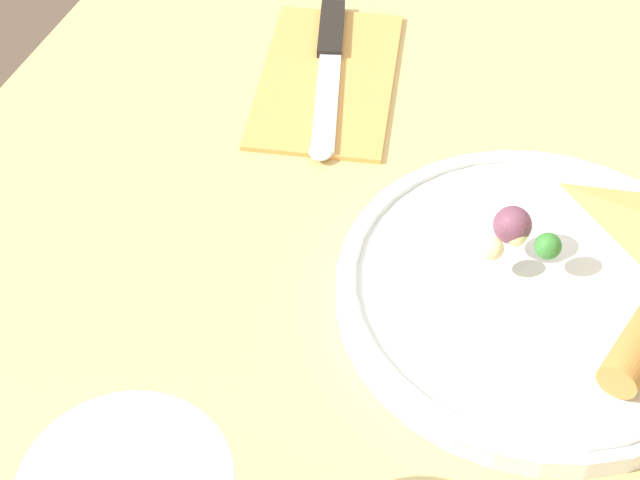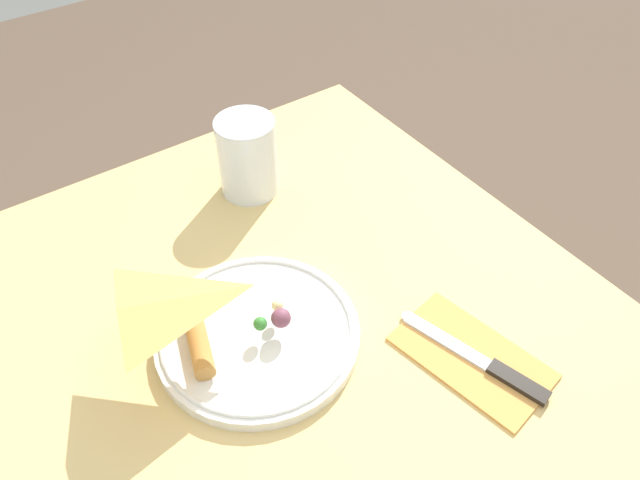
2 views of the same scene
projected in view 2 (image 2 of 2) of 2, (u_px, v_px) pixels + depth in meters
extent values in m
cube|color=#DBB770|center=(324.00, 431.00, 0.69)|extent=(1.12, 0.86, 0.03)
cube|color=brown|center=(331.00, 255.00, 1.41)|extent=(0.06, 0.06, 0.74)
cylinder|color=white|center=(256.00, 336.00, 0.76)|extent=(0.25, 0.25, 0.02)
torus|color=white|center=(256.00, 331.00, 0.75)|extent=(0.23, 0.23, 0.01)
pyramid|color=#DBA351|center=(260.00, 325.00, 0.74)|extent=(0.14, 0.17, 0.02)
cylinder|color=#C68942|center=(198.00, 340.00, 0.73)|extent=(0.10, 0.05, 0.02)
sphere|color=#388433|center=(260.00, 324.00, 0.73)|extent=(0.02, 0.02, 0.02)
sphere|color=#EFDB93|center=(277.00, 318.00, 0.73)|extent=(0.01, 0.01, 0.01)
sphere|color=#388433|center=(282.00, 319.00, 0.73)|extent=(0.01, 0.01, 0.01)
sphere|color=#EFDB93|center=(277.00, 305.00, 0.75)|extent=(0.01, 0.01, 0.01)
sphere|color=#7A4256|center=(281.00, 318.00, 0.73)|extent=(0.02, 0.02, 0.02)
cylinder|color=white|center=(247.00, 157.00, 0.92)|extent=(0.09, 0.09, 0.12)
cylinder|color=white|center=(248.00, 167.00, 0.93)|extent=(0.08, 0.08, 0.08)
torus|color=white|center=(244.00, 123.00, 0.88)|extent=(0.09, 0.09, 0.00)
cube|color=#E59E4C|center=(472.00, 357.00, 0.74)|extent=(0.20, 0.13, 0.00)
cube|color=black|center=(518.00, 382.00, 0.71)|extent=(0.08, 0.04, 0.01)
cube|color=silver|center=(446.00, 339.00, 0.75)|extent=(0.12, 0.05, 0.00)
ellipsoid|color=silver|center=(409.00, 317.00, 0.78)|extent=(0.02, 0.02, 0.00)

